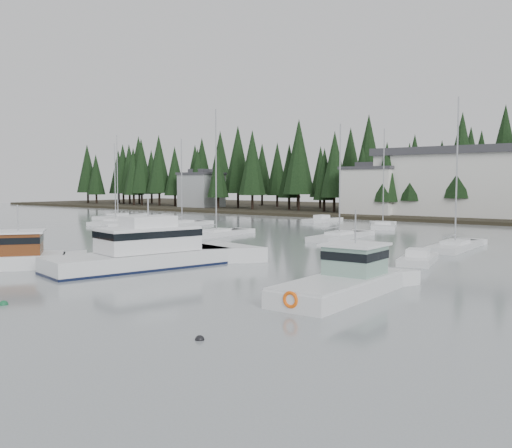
{
  "coord_description": "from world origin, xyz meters",
  "views": [
    {
      "loc": [
        26.14,
        -9.96,
        5.74
      ],
      "look_at": [
        -1.45,
        25.39,
        2.5
      ],
      "focal_mm": 40.0,
      "sensor_mm": 36.0,
      "label": 1
    }
  ],
  "objects_px": {
    "sailboat_10": "(455,248)",
    "sailboat_2": "(182,226)",
    "house_far_west": "(201,189)",
    "sailboat_8": "(339,238)",
    "sailboat_1": "(216,235)",
    "runabout_0": "(118,231)",
    "runabout_1": "(418,261)",
    "runabout_3": "(322,221)",
    "house_west": "(373,189)",
    "sailboat_3": "(383,227)",
    "lobster_boat_teal": "(343,284)",
    "harbor_inn": "(469,183)",
    "cabin_cruiser_center": "(143,256)",
    "sailboat_6": "(116,223)",
    "sailboat_0": "(118,218)"
  },
  "relations": [
    {
      "from": "house_west",
      "to": "harbor_inn",
      "type": "xyz_separation_m",
      "value": [
        15.04,
        3.34,
        1.12
      ]
    },
    {
      "from": "sailboat_1",
      "to": "runabout_0",
      "type": "bearing_deg",
      "value": 101.05
    },
    {
      "from": "sailboat_1",
      "to": "cabin_cruiser_center",
      "type": "bearing_deg",
      "value": -154.7
    },
    {
      "from": "runabout_0",
      "to": "runabout_3",
      "type": "height_order",
      "value": "same"
    },
    {
      "from": "sailboat_6",
      "to": "sailboat_10",
      "type": "height_order",
      "value": "sailboat_10"
    },
    {
      "from": "lobster_boat_teal",
      "to": "sailboat_3",
      "type": "relative_size",
      "value": 0.69
    },
    {
      "from": "house_west",
      "to": "sailboat_2",
      "type": "relative_size",
      "value": 0.79
    },
    {
      "from": "sailboat_2",
      "to": "house_west",
      "type": "bearing_deg",
      "value": -21.91
    },
    {
      "from": "sailboat_10",
      "to": "sailboat_8",
      "type": "bearing_deg",
      "value": 78.61
    },
    {
      "from": "sailboat_1",
      "to": "sailboat_3",
      "type": "height_order",
      "value": "sailboat_1"
    },
    {
      "from": "sailboat_3",
      "to": "sailboat_10",
      "type": "relative_size",
      "value": 0.97
    },
    {
      "from": "sailboat_3",
      "to": "sailboat_6",
      "type": "bearing_deg",
      "value": 91.94
    },
    {
      "from": "sailboat_2",
      "to": "runabout_1",
      "type": "bearing_deg",
      "value": -116.72
    },
    {
      "from": "harbor_inn",
      "to": "sailboat_2",
      "type": "bearing_deg",
      "value": -122.65
    },
    {
      "from": "sailboat_8",
      "to": "house_far_west",
      "type": "bearing_deg",
      "value": 51.88
    },
    {
      "from": "harbor_inn",
      "to": "sailboat_3",
      "type": "xyz_separation_m",
      "value": [
        -3.0,
        -24.61,
        -5.7
      ]
    },
    {
      "from": "sailboat_8",
      "to": "runabout_0",
      "type": "height_order",
      "value": "sailboat_8"
    },
    {
      "from": "sailboat_0",
      "to": "sailboat_2",
      "type": "height_order",
      "value": "sailboat_0"
    },
    {
      "from": "sailboat_0",
      "to": "sailboat_6",
      "type": "xyz_separation_m",
      "value": [
        9.95,
        -8.29,
        -0.01
      ]
    },
    {
      "from": "sailboat_10",
      "to": "sailboat_2",
      "type": "bearing_deg",
      "value": 81.14
    },
    {
      "from": "sailboat_1",
      "to": "sailboat_8",
      "type": "xyz_separation_m",
      "value": [
        11.99,
        5.57,
        -0.02
      ]
    },
    {
      "from": "harbor_inn",
      "to": "lobster_boat_teal",
      "type": "distance_m",
      "value": 68.82
    },
    {
      "from": "house_west",
      "to": "sailboat_10",
      "type": "xyz_separation_m",
      "value": [
        27.5,
        -39.51,
        -4.57
      ]
    },
    {
      "from": "sailboat_1",
      "to": "runabout_0",
      "type": "distance_m",
      "value": 12.74
    },
    {
      "from": "sailboat_8",
      "to": "sailboat_10",
      "type": "distance_m",
      "value": 12.66
    },
    {
      "from": "house_west",
      "to": "runabout_1",
      "type": "xyz_separation_m",
      "value": [
        28.35,
        -49.85,
        -4.52
      ]
    },
    {
      "from": "cabin_cruiser_center",
      "to": "sailboat_3",
      "type": "height_order",
      "value": "sailboat_3"
    },
    {
      "from": "harbor_inn",
      "to": "runabout_3",
      "type": "bearing_deg",
      "value": -126.39
    },
    {
      "from": "sailboat_6",
      "to": "sailboat_8",
      "type": "xyz_separation_m",
      "value": [
        35.65,
        0.39,
        0.0
      ]
    },
    {
      "from": "sailboat_8",
      "to": "runabout_0",
      "type": "relative_size",
      "value": 1.85
    },
    {
      "from": "sailboat_8",
      "to": "runabout_0",
      "type": "bearing_deg",
      "value": 107.04
    },
    {
      "from": "sailboat_8",
      "to": "sailboat_0",
      "type": "bearing_deg",
      "value": 76.88
    },
    {
      "from": "house_west",
      "to": "cabin_cruiser_center",
      "type": "relative_size",
      "value": 0.72
    },
    {
      "from": "sailboat_0",
      "to": "sailboat_8",
      "type": "distance_m",
      "value": 46.28
    },
    {
      "from": "harbor_inn",
      "to": "sailboat_0",
      "type": "bearing_deg",
      "value": -144.06
    },
    {
      "from": "sailboat_2",
      "to": "runabout_3",
      "type": "height_order",
      "value": "sailboat_2"
    },
    {
      "from": "house_west",
      "to": "sailboat_2",
      "type": "xyz_separation_m",
      "value": [
        -9.92,
        -35.63,
        -4.59
      ]
    },
    {
      "from": "house_far_west",
      "to": "harbor_inn",
      "type": "relative_size",
      "value": 0.29
    },
    {
      "from": "sailboat_1",
      "to": "sailboat_6",
      "type": "xyz_separation_m",
      "value": [
        -23.66,
        5.17,
        -0.02
      ]
    },
    {
      "from": "harbor_inn",
      "to": "runabout_3",
      "type": "xyz_separation_m",
      "value": [
        -14.87,
        -20.18,
        -5.64
      ]
    },
    {
      "from": "runabout_1",
      "to": "runabout_3",
      "type": "distance_m",
      "value": 43.4
    },
    {
      "from": "sailboat_8",
      "to": "runabout_3",
      "type": "bearing_deg",
      "value": 32.15
    },
    {
      "from": "lobster_boat_teal",
      "to": "sailboat_10",
      "type": "height_order",
      "value": "sailboat_10"
    },
    {
      "from": "house_far_west",
      "to": "sailboat_2",
      "type": "bearing_deg",
      "value": -49.55
    },
    {
      "from": "lobster_boat_teal",
      "to": "runabout_1",
      "type": "relative_size",
      "value": 1.61
    },
    {
      "from": "sailboat_6",
      "to": "harbor_inn",
      "type": "bearing_deg",
      "value": -56.71
    },
    {
      "from": "sailboat_6",
      "to": "sailboat_10",
      "type": "bearing_deg",
      "value": -107.67
    },
    {
      "from": "house_far_west",
      "to": "lobster_boat_teal",
      "type": "xyz_separation_m",
      "value": [
        71.99,
        -65.64,
        -3.81
      ]
    },
    {
      "from": "sailboat_2",
      "to": "sailboat_8",
      "type": "height_order",
      "value": "sailboat_8"
    },
    {
      "from": "sailboat_1",
      "to": "house_west",
      "type": "bearing_deg",
      "value": -0.56
    }
  ]
}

